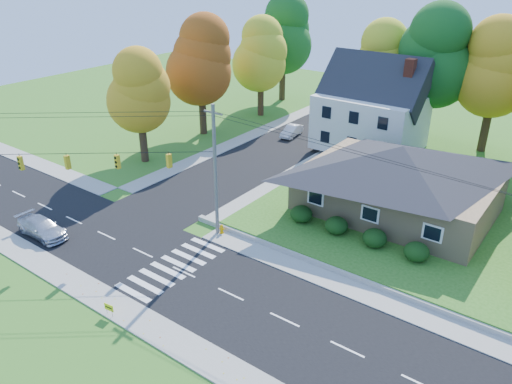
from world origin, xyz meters
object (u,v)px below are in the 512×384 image
Objects in this scene: silver_sedan at (42,228)px; white_car at (292,131)px; ranch_house at (399,178)px; fire_hydrant at (222,229)px.

white_car is at bearing -5.29° from silver_sedan.
ranch_house is at bearing -40.72° from white_car.
white_car is 4.81× the size of fire_hydrant.
fire_hydrant is (7.91, -21.91, -0.26)m from white_car.
fire_hydrant is at bearing -130.99° from ranch_house.
white_car reaches higher than fire_hydrant.
white_car is (-17.15, 11.28, -2.63)m from ranch_house.
ranch_house reaches higher than fire_hydrant.
white_car is at bearing 109.84° from fire_hydrant.
ranch_house is 20.69m from white_car.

